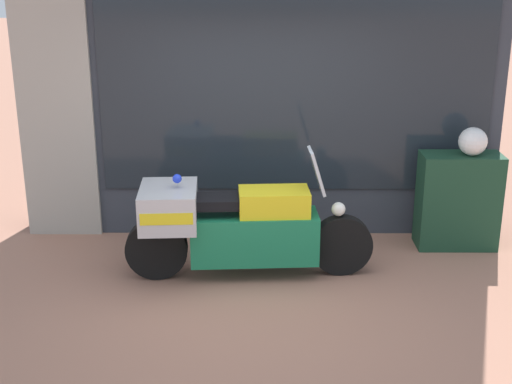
# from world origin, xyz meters

# --- Properties ---
(ground_plane) EXTENTS (60.00, 60.00, 0.00)m
(ground_plane) POSITION_xyz_m (0.00, 0.00, 0.00)
(ground_plane) COLOR #9E6B56
(shop_building) EXTENTS (5.33, 0.55, 4.12)m
(shop_building) POSITION_xyz_m (-0.37, 2.00, 2.07)
(shop_building) COLOR #333842
(shop_building) RESTS_ON ground
(window_display) EXTENTS (4.05, 0.30, 1.82)m
(window_display) POSITION_xyz_m (0.34, 2.03, 0.44)
(window_display) COLOR slate
(window_display) RESTS_ON ground
(paramedic_motorcycle) EXTENTS (2.46, 0.74, 1.31)m
(paramedic_motorcycle) POSITION_xyz_m (-0.29, 0.65, 0.55)
(paramedic_motorcycle) COLOR black
(paramedic_motorcycle) RESTS_ON ground
(utility_cabinet) EXTENTS (0.86, 0.41, 1.05)m
(utility_cabinet) POSITION_xyz_m (2.15, 1.45, 0.53)
(utility_cabinet) COLOR #193D28
(utility_cabinet) RESTS_ON ground
(white_helmet) EXTENTS (0.30, 0.30, 0.30)m
(white_helmet) POSITION_xyz_m (2.24, 1.41, 1.20)
(white_helmet) COLOR white
(white_helmet) RESTS_ON utility_cabinet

